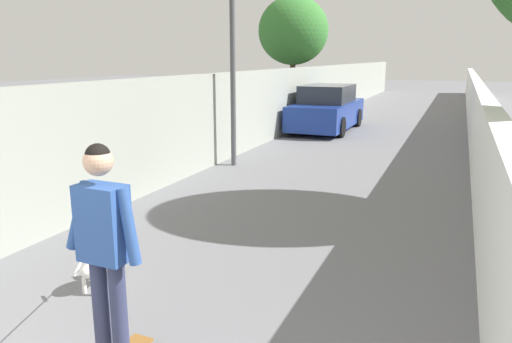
# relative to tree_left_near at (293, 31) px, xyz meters

# --- Properties ---
(ground_plane) EXTENTS (80.00, 80.00, 0.00)m
(ground_plane) POSITION_rel_tree_left_near_xyz_m (-5.00, -4.27, -3.51)
(ground_plane) COLOR slate
(wall_left) EXTENTS (48.00, 0.30, 2.10)m
(wall_left) POSITION_rel_tree_left_near_xyz_m (-7.00, -1.36, -2.47)
(wall_left) COLOR #999E93
(wall_left) RESTS_ON ground
(fence_right) EXTENTS (48.00, 0.30, 1.67)m
(fence_right) POSITION_rel_tree_left_near_xyz_m (-7.00, -7.17, -2.68)
(fence_right) COLOR white
(fence_right) RESTS_ON ground
(tree_left_near) EXTENTS (2.92, 2.92, 4.93)m
(tree_left_near) POSITION_rel_tree_left_near_xyz_m (0.00, 0.00, 0.00)
(tree_left_near) COLOR #473523
(tree_left_near) RESTS_ON ground
(lamp_post) EXTENTS (0.36, 0.36, 4.42)m
(lamp_post) POSITION_rel_tree_left_near_xyz_m (-10.03, -1.91, -0.50)
(lamp_post) COLOR #4C4C51
(lamp_post) RESTS_ON ground
(person_skateboarder) EXTENTS (0.23, 0.71, 1.78)m
(person_skateboarder) POSITION_rel_tree_left_near_xyz_m (-17.34, -4.27, -2.38)
(person_skateboarder) COLOR #333859
(person_skateboarder) RESTS_ON skateboard
(dog) EXTENTS (1.45, 1.20, 1.06)m
(dog) POSITION_rel_tree_left_near_xyz_m (-16.22, -3.20, -3.24)
(dog) COLOR white
(dog) RESTS_ON ground
(car_near) EXTENTS (4.29, 1.80, 1.54)m
(car_near) POSITION_rel_tree_left_near_xyz_m (-3.78, -2.51, -2.80)
(car_near) COLOR navy
(car_near) RESTS_ON ground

